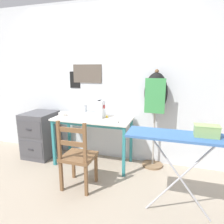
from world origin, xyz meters
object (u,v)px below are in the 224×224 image
object	(u,v)px
wooden_chair	(78,157)
storage_box	(207,131)
scissors	(120,122)
fabric_bowl	(63,114)
thread_spool_near_machine	(107,117)
sewing_machine	(95,109)
ironing_board	(183,140)
filing_cabinet	(41,134)
dress_form	(156,98)

from	to	relation	value
wooden_chair	storage_box	world-z (taller)	storage_box
scissors	storage_box	distance (m)	1.23
fabric_bowl	thread_spool_near_machine	size ratio (longest dim) A/B	3.34
sewing_machine	scissors	bearing A→B (deg)	-21.42
storage_box	scissors	bearing A→B (deg)	146.73
ironing_board	filing_cabinet	bearing A→B (deg)	160.16
sewing_machine	storage_box	bearing A→B (deg)	-29.83
filing_cabinet	storage_box	bearing A→B (deg)	-17.91
sewing_machine	scissors	xyz separation A→B (m)	(0.46, -0.18, -0.13)
filing_cabinet	thread_spool_near_machine	bearing A→B (deg)	2.74
scissors	storage_box	bearing A→B (deg)	-33.27
scissors	thread_spool_near_machine	distance (m)	0.33
sewing_machine	dress_form	bearing A→B (deg)	9.19
ironing_board	storage_box	size ratio (longest dim) A/B	4.77
thread_spool_near_machine	scissors	bearing A→B (deg)	-35.92
sewing_machine	filing_cabinet	distance (m)	1.13
dress_form	thread_spool_near_machine	bearing A→B (deg)	-169.40
fabric_bowl	wooden_chair	world-z (taller)	wooden_chair
sewing_machine	fabric_bowl	distance (m)	0.53
fabric_bowl	scissors	bearing A→B (deg)	-5.95
wooden_chair	ironing_board	bearing A→B (deg)	-6.51
dress_form	ironing_board	world-z (taller)	dress_form
filing_cabinet	scissors	bearing A→B (deg)	-5.34
fabric_bowl	ironing_board	bearing A→B (deg)	-23.74
fabric_bowl	dress_form	distance (m)	1.47
fabric_bowl	filing_cabinet	xyz separation A→B (m)	(-0.49, 0.04, -0.40)
sewing_machine	fabric_bowl	size ratio (longest dim) A/B	2.42
sewing_machine	filing_cabinet	xyz separation A→B (m)	(-1.01, -0.04, -0.50)
wooden_chair	ironing_board	world-z (taller)	wooden_chair
thread_spool_near_machine	storage_box	xyz separation A→B (m)	(1.28, -0.86, 0.16)
scissors	wooden_chair	size ratio (longest dim) A/B	0.15
thread_spool_near_machine	dress_form	bearing A→B (deg)	10.60
scissors	storage_box	size ratio (longest dim) A/B	0.60
fabric_bowl	filing_cabinet	world-z (taller)	fabric_bowl
storage_box	filing_cabinet	bearing A→B (deg)	162.09
storage_box	wooden_chair	bearing A→B (deg)	175.22
thread_spool_near_machine	sewing_machine	bearing A→B (deg)	-176.09
scissors	ironing_board	world-z (taller)	ironing_board
sewing_machine	filing_cabinet	bearing A→B (deg)	-177.48
wooden_chair	scissors	bearing A→B (deg)	53.16
dress_form	fabric_bowl	bearing A→B (deg)	-170.97
scissors	wooden_chair	distance (m)	0.76
sewing_machine	fabric_bowl	xyz separation A→B (m)	(-0.52, -0.08, -0.10)
fabric_bowl	thread_spool_near_machine	bearing A→B (deg)	7.44
sewing_machine	dress_form	distance (m)	0.94
wooden_chair	filing_cabinet	xyz separation A→B (m)	(-1.06, 0.68, -0.04)
wooden_chair	fabric_bowl	bearing A→B (deg)	131.31
scissors	filing_cabinet	distance (m)	1.52
dress_form	storage_box	bearing A→B (deg)	-60.15
sewing_machine	fabric_bowl	bearing A→B (deg)	-171.24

